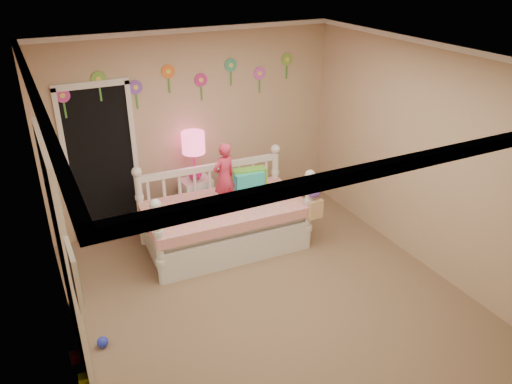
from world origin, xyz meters
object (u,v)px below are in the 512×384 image
daybed (224,208)px  table_lamp (194,149)px  child (224,177)px  nightstand (197,201)px

daybed → table_lamp: 0.92m
child → nightstand: child is taller
child → nightstand: size_ratio=1.28×
child → daybed: bearing=-121.0°
table_lamp → nightstand: bearing=180.0°
child → nightstand: 1.10m
daybed → child: (-0.04, -0.13, 0.49)m
nightstand → table_lamp: table_lamp is taller
daybed → nightstand: (-0.10, 0.72, -0.21)m
nightstand → table_lamp: 0.78m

